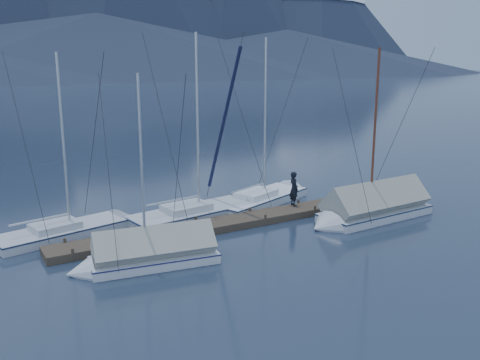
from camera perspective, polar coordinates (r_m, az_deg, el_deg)
name	(u,v)px	position (r m, az deg, el deg)	size (l,w,h in m)	color
ground	(263,236)	(22.91, 2.55, -6.34)	(1000.00, 1000.00, 0.00)	#162133
dock	(240,222)	(24.49, 0.00, -4.77)	(18.00, 1.50, 0.54)	#382D23
mooring_posts	(231,219)	(24.18, -1.03, -4.41)	(15.12, 1.52, 0.35)	#382D23
sailboat_open_left	(80,229)	(24.49, -17.52, -5.29)	(6.94, 3.35, 8.85)	silver
sailboat_open_mid	(208,212)	(26.01, -3.65, -3.58)	(7.71, 3.41, 9.90)	silver
sailboat_open_right	(270,197)	(28.79, 3.34, -1.95)	(7.66, 4.52, 9.78)	white
sailboat_covered_near	(368,211)	(25.96, 14.16, -3.34)	(7.17, 3.06, 9.21)	silver
sailboat_covered_far	(143,257)	(19.89, -10.87, -8.45)	(5.87, 2.64, 7.97)	silver
person	(294,189)	(26.41, 6.07, -0.98)	(0.66, 0.43, 1.80)	black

